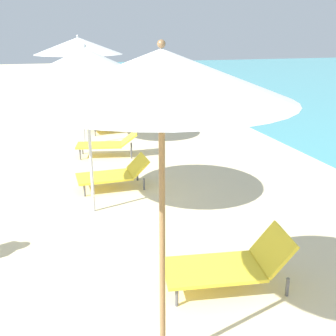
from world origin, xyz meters
name	(u,v)px	position (x,y,z in m)	size (l,w,h in m)	color
umbrella_second	(161,76)	(-0.56, 3.80, 2.55)	(1.95, 1.95, 2.80)	olive
lounger_second_shoreside	(230,264)	(0.50, 4.73, 0.30)	(1.51, 0.83, 0.66)	yellow
umbrella_third	(85,67)	(-0.79, 7.31, 2.33)	(2.46, 2.46, 2.67)	silver
lounger_third_shoreside	(114,173)	(-0.29, 8.28, 0.29)	(1.34, 0.67, 0.57)	yellow
umbrella_farthest	(78,46)	(-0.56, 11.60, 2.48)	(2.14, 2.14, 2.74)	silver
lounger_farthest_shoreside	(114,121)	(0.42, 12.89, 0.30)	(1.57, 0.91, 0.58)	yellow
lounger_farthest_inland	(108,143)	(-0.10, 10.39, 0.31)	(1.52, 0.83, 0.59)	yellow
person_walking_far	(118,85)	(1.09, 16.11, 0.93)	(0.41, 0.31, 1.55)	silver
beach_ball	(86,115)	(-0.23, 14.76, 0.18)	(0.36, 0.36, 0.36)	#338CD8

